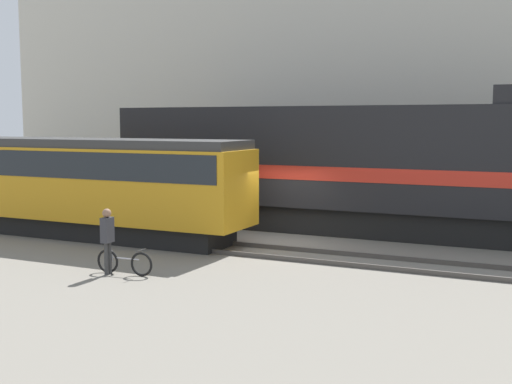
{
  "coord_description": "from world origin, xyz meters",
  "views": [
    {
      "loc": [
        8.54,
        -19.64,
        4.13
      ],
      "look_at": [
        -0.34,
        -0.63,
        1.8
      ],
      "focal_mm": 45.0,
      "sensor_mm": 36.0,
      "label": 1
    }
  ],
  "objects": [
    {
      "name": "ground_plane",
      "position": [
        0.0,
        0.0,
        0.0
      ],
      "size": [
        120.0,
        120.0,
        0.0
      ],
      "primitive_type": "plane",
      "color": "slate"
    },
    {
      "name": "track_near",
      "position": [
        0.0,
        -1.63,
        0.07
      ],
      "size": [
        60.0,
        1.5,
        0.14
      ],
      "color": "#47423D",
      "rests_on": "ground"
    },
    {
      "name": "track_far",
      "position": [
        0.0,
        3.24,
        0.07
      ],
      "size": [
        60.0,
        1.5,
        0.14
      ],
      "color": "#47423D",
      "rests_on": "ground"
    },
    {
      "name": "building_backdrop",
      "position": [
        0.0,
        12.08,
        6.09
      ],
      "size": [
        40.25,
        6.0,
        12.17
      ],
      "color": "beige",
      "rests_on": "ground"
    },
    {
      "name": "freight_locomotive",
      "position": [
        1.21,
        3.24,
        2.46
      ],
      "size": [
        17.25,
        3.04,
        5.26
      ],
      "color": "black",
      "rests_on": "ground"
    },
    {
      "name": "streetcar",
      "position": [
        -6.19,
        -1.63,
        2.01
      ],
      "size": [
        11.68,
        2.54,
        3.51
      ],
      "color": "black",
      "rests_on": "ground"
    },
    {
      "name": "bicycle",
      "position": [
        -1.85,
        -5.78,
        0.33
      ],
      "size": [
        1.72,
        0.44,
        0.72
      ],
      "color": "black",
      "rests_on": "ground"
    },
    {
      "name": "person",
      "position": [
        -2.26,
        -5.96,
        1.1
      ],
      "size": [
        0.24,
        0.37,
        1.8
      ],
      "color": "#333333",
      "rests_on": "ground"
    }
  ]
}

